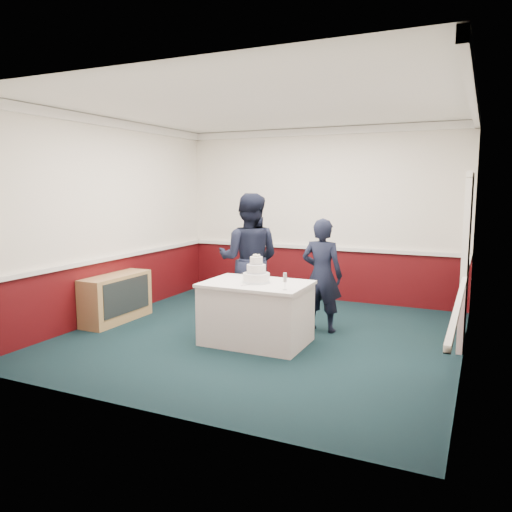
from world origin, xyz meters
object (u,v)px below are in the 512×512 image
at_px(champagne_flute, 285,278).
at_px(person_woman, 322,275).
at_px(wedding_cake, 256,274).
at_px(sideboard, 116,298).
at_px(cake_table, 256,312).
at_px(person_man, 249,259).
at_px(cake_knife, 247,285).

bearing_deg(champagne_flute, person_woman, 85.16).
height_order(wedding_cake, person_woman, person_woman).
xyz_separation_m(sideboard, cake_table, (2.33, -0.07, 0.05)).
bearing_deg(wedding_cake, person_man, 121.25).
bearing_deg(sideboard, cake_table, -1.73).
relative_size(sideboard, person_woman, 0.76).
height_order(cake_knife, person_woman, person_woman).
bearing_deg(person_man, sideboard, 8.22).
relative_size(cake_table, champagne_flute, 6.44).
relative_size(cake_knife, champagne_flute, 1.07).
xyz_separation_m(cake_table, person_woman, (0.60, 0.86, 0.39)).
height_order(cake_table, cake_knife, cake_knife).
xyz_separation_m(cake_table, cake_knife, (-0.03, -0.20, 0.39)).
bearing_deg(wedding_cake, sideboard, 178.27).
relative_size(person_man, person_woman, 1.21).
xyz_separation_m(wedding_cake, cake_knife, (-0.03, -0.20, -0.11)).
bearing_deg(person_woman, champagne_flute, 85.54).
relative_size(cake_table, wedding_cake, 3.63).
xyz_separation_m(sideboard, champagne_flute, (2.83, -0.35, 0.58)).
bearing_deg(champagne_flute, sideboard, 172.94).
bearing_deg(cake_table, cake_knife, -98.53).
relative_size(cake_knife, person_man, 0.12).
distance_m(wedding_cake, champagne_flute, 0.57).
relative_size(cake_table, person_woman, 0.84).
distance_m(champagne_flute, person_woman, 1.16).
distance_m(sideboard, person_man, 2.07).
height_order(wedding_cake, cake_knife, wedding_cake).
relative_size(champagne_flute, person_man, 0.11).
distance_m(wedding_cake, cake_knife, 0.23).
distance_m(sideboard, cake_knife, 2.36).
height_order(wedding_cake, person_man, person_man).
bearing_deg(person_man, person_woman, 170.16).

